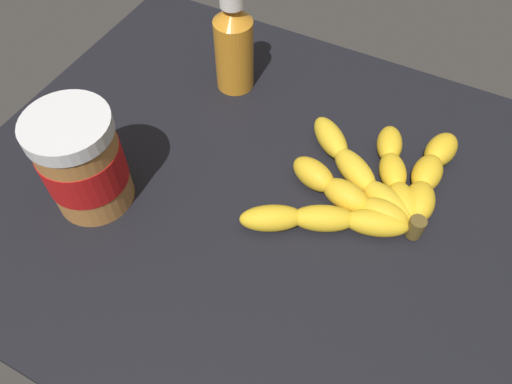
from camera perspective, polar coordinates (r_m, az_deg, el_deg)
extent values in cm
cube|color=black|center=(65.18, 2.51, -1.29)|extent=(82.51, 65.22, 3.82)
ellipsoid|color=yellow|center=(63.95, 18.60, -1.06)|extent=(4.78, 6.67, 3.78)
ellipsoid|color=yellow|center=(67.10, 19.41, 2.08)|extent=(3.89, 6.18, 3.78)
ellipsoid|color=yellow|center=(70.46, 20.85, 4.63)|extent=(4.98, 6.77, 3.78)
ellipsoid|color=yellow|center=(63.55, 16.87, -1.10)|extent=(6.47, 6.87, 3.41)
ellipsoid|color=yellow|center=(66.17, 15.71, 2.31)|extent=(5.88, 6.97, 3.41)
ellipsoid|color=yellow|center=(69.28, 15.37, 5.43)|extent=(5.08, 6.82, 3.41)
ellipsoid|color=yellow|center=(62.90, 15.13, -1.22)|extent=(8.56, 6.46, 3.41)
ellipsoid|color=yellow|center=(65.18, 11.51, 2.54)|extent=(8.43, 7.18, 3.41)
ellipsoid|color=yellow|center=(68.36, 8.74, 6.27)|extent=(8.14, 7.76, 3.41)
ellipsoid|color=yellow|center=(61.69, 14.71, -2.50)|extent=(6.53, 3.75, 3.59)
ellipsoid|color=yellow|center=(62.31, 10.48, -0.40)|extent=(6.98, 4.66, 3.59)
ellipsoid|color=yellow|center=(63.77, 6.76, 2.09)|extent=(7.26, 5.47, 3.59)
ellipsoid|color=yellow|center=(60.88, 13.90, -3.54)|extent=(8.60, 5.68, 3.34)
ellipsoid|color=yellow|center=(60.04, 7.94, -3.08)|extent=(8.62, 6.30, 3.34)
ellipsoid|color=yellow|center=(59.51, 1.86, -3.08)|extent=(8.56, 6.86, 3.34)
cylinder|color=brown|center=(61.67, 18.21, -3.97)|extent=(2.00, 2.00, 3.00)
cylinder|color=#B27238|center=(62.27, -19.46, 2.78)|extent=(9.70, 9.70, 11.89)
cylinder|color=#B71414|center=(61.84, -19.60, 3.13)|extent=(9.89, 9.89, 5.35)
cylinder|color=silver|center=(57.43, -21.32, 7.10)|extent=(10.10, 10.10, 1.89)
cylinder|color=orange|center=(74.67, -2.57, 15.80)|extent=(5.72, 5.72, 11.19)
cone|color=orange|center=(70.70, -2.78, 20.15)|extent=(5.72, 5.72, 2.40)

